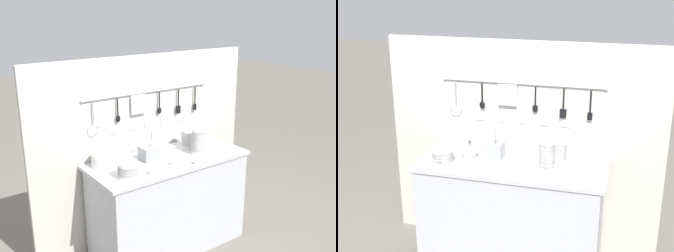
% 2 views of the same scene
% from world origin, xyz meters
% --- Properties ---
extents(ground_plane, '(20.00, 20.00, 0.00)m').
position_xyz_m(ground_plane, '(0.00, 0.00, 0.00)').
color(ground_plane, '#666059').
extents(counter, '(1.37, 0.59, 0.85)m').
position_xyz_m(counter, '(0.00, 0.00, 0.42)').
color(counter, '#ADAFB5').
rests_on(counter, ground).
extents(back_wall, '(2.17, 0.11, 1.68)m').
position_xyz_m(back_wall, '(-0.00, 0.33, 0.85)').
color(back_wall, '#BCB7AD').
rests_on(back_wall, ground).
extents(bowl_stack_back_corner, '(0.11, 0.11, 0.23)m').
position_xyz_m(bowl_stack_back_corner, '(0.27, -0.07, 0.96)').
color(bowl_stack_back_corner, white).
rests_on(bowl_stack_back_corner, counter).
extents(bowl_stack_tall_left, '(0.14, 0.14, 0.17)m').
position_xyz_m(bowl_stack_tall_left, '(0.31, 0.11, 0.93)').
color(bowl_stack_tall_left, white).
rests_on(bowl_stack_tall_left, counter).
extents(bowl_stack_short_front, '(0.15, 0.15, 0.12)m').
position_xyz_m(bowl_stack_short_front, '(-0.48, -0.14, 0.91)').
color(bowl_stack_short_front, white).
rests_on(bowl_stack_short_front, counter).
extents(plate_stack, '(0.23, 0.23, 0.11)m').
position_xyz_m(plate_stack, '(-0.51, 0.16, 0.90)').
color(plate_stack, white).
rests_on(plate_stack, counter).
extents(steel_mixing_bowl, '(0.13, 0.13, 0.03)m').
position_xyz_m(steel_mixing_bowl, '(-0.34, 0.04, 0.86)').
color(steel_mixing_bowl, '#93969E').
rests_on(steel_mixing_bowl, counter).
extents(cutlery_caddy, '(0.13, 0.13, 0.28)m').
position_xyz_m(cutlery_caddy, '(-0.15, 0.07, 0.91)').
color(cutlery_caddy, '#93969E').
rests_on(cutlery_caddy, counter).
extents(cup_centre, '(0.05, 0.05, 0.05)m').
position_xyz_m(cup_centre, '(-0.30, -0.21, 0.87)').
color(cup_centre, white).
rests_on(cup_centre, counter).
extents(cup_front_left, '(0.05, 0.05, 0.05)m').
position_xyz_m(cup_front_left, '(0.11, -0.25, 0.87)').
color(cup_front_left, white).
rests_on(cup_front_left, counter).
extents(cup_beside_plates, '(0.05, 0.05, 0.05)m').
position_xyz_m(cup_beside_plates, '(-0.05, -0.14, 0.87)').
color(cup_beside_plates, white).
rests_on(cup_beside_plates, counter).
extents(cup_edge_far, '(0.05, 0.05, 0.05)m').
position_xyz_m(cup_edge_far, '(0.39, -0.03, 0.87)').
color(cup_edge_far, white).
rests_on(cup_edge_far, counter).
extents(cup_by_caddy, '(0.05, 0.05, 0.05)m').
position_xyz_m(cup_by_caddy, '(0.46, 0.09, 0.87)').
color(cup_by_caddy, white).
rests_on(cup_by_caddy, counter).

